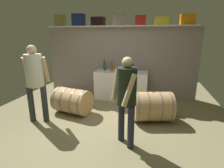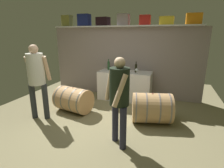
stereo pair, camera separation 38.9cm
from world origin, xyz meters
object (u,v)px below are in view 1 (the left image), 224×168
object	(u,v)px
wine_bottle_green	(104,65)
visitor_tasting	(35,76)
wine_bottle_amber	(112,66)
wine_barrel_near	(72,101)
toolcase_grey	(119,20)
toolcase_red	(141,20)
toolcase_olive	(60,21)
winemaker_pouring	(126,93)
work_cabinet	(121,85)
wine_barrel_far	(153,106)
toolcase_black	(98,21)
toolcase_orange	(188,19)
wine_glass	(134,70)
toolcase_navy	(79,20)
wine_bottle_dark	(132,67)
toolcase_yellow	(162,21)

from	to	relation	value
wine_bottle_green	visitor_tasting	distance (m)	2.21
wine_bottle_amber	visitor_tasting	distance (m)	2.24
wine_bottle_amber	wine_barrel_near	world-z (taller)	wine_bottle_amber
toolcase_grey	toolcase_red	world-z (taller)	toolcase_grey
toolcase_olive	visitor_tasting	distance (m)	2.49
toolcase_olive	winemaker_pouring	xyz separation A→B (m)	(2.48, -2.52, -1.34)
work_cabinet	wine_barrel_far	bearing A→B (deg)	-53.01
toolcase_black	toolcase_red	distance (m)	1.24
work_cabinet	visitor_tasting	world-z (taller)	visitor_tasting
toolcase_grey	toolcase_orange	size ratio (longest dim) A/B	0.86
work_cabinet	wine_bottle_amber	xyz separation A→B (m)	(-0.29, -0.00, 0.56)
toolcase_olive	winemaker_pouring	distance (m)	3.78
visitor_tasting	toolcase_red	bearing A→B (deg)	34.92
toolcase_olive	wine_barrel_near	distance (m)	2.69
wine_glass	toolcase_black	bearing A→B (deg)	159.56
toolcase_navy	wine_bottle_green	size ratio (longest dim) A/B	1.07
toolcase_olive	wine_glass	size ratio (longest dim) A/B	2.18
wine_barrel_near	wine_bottle_dark	bearing A→B (deg)	56.38
wine_bottle_green	winemaker_pouring	xyz separation A→B (m)	(1.05, -2.40, -0.03)
wine_bottle_dark	visitor_tasting	distance (m)	2.62
toolcase_red	winemaker_pouring	world-z (taller)	toolcase_red
wine_glass	visitor_tasting	distance (m)	2.54
toolcase_navy	toolcase_grey	distance (m)	1.24
visitor_tasting	winemaker_pouring	bearing A→B (deg)	-23.24
wine_glass	wine_barrel_near	xyz separation A→B (m)	(-1.36, -1.09, -0.64)
toolcase_black	wine_barrel_near	world-z (taller)	toolcase_black
toolcase_navy	visitor_tasting	size ratio (longest dim) A/B	0.21
wine_bottle_amber	winemaker_pouring	distance (m)	2.42
toolcase_black	toolcase_orange	size ratio (longest dim) A/B	0.96
toolcase_yellow	wine_bottle_dark	size ratio (longest dim) A/B	1.17
toolcase_red	wine_barrel_far	world-z (taller)	toolcase_red
wine_bottle_green	visitor_tasting	world-z (taller)	visitor_tasting
toolcase_grey	wine_bottle_dark	world-z (taller)	toolcase_grey
winemaker_pouring	visitor_tasting	size ratio (longest dim) A/B	0.92
toolcase_navy	wine_bottle_dark	world-z (taller)	toolcase_navy
toolcase_black	work_cabinet	xyz separation A→B (m)	(0.76, -0.23, -1.83)
wine_bottle_green	wine_barrel_near	distance (m)	1.61
toolcase_navy	winemaker_pouring	world-z (taller)	toolcase_navy
toolcase_black	work_cabinet	size ratio (longest dim) A/B	0.23
toolcase_black	wine_bottle_green	size ratio (longest dim) A/B	1.09
wine_bottle_dark	wine_barrel_near	bearing A→B (deg)	-135.88
wine_bottle_dark	wine_bottle_green	bearing A→B (deg)	171.96
toolcase_yellow	wine_bottle_amber	xyz separation A→B (m)	(-1.34, -0.23, -1.26)
toolcase_orange	wine_bottle_dark	size ratio (longest dim) A/B	1.20
toolcase_black	wine_bottle_amber	bearing A→B (deg)	-21.84
wine_barrel_near	visitor_tasting	xyz separation A→B (m)	(-0.54, -0.58, 0.73)
wine_bottle_dark	visitor_tasting	bearing A→B (deg)	-134.89
winemaker_pouring	visitor_tasting	bearing A→B (deg)	32.88
wine_glass	toolcase_yellow	bearing A→B (deg)	31.95
wine_bottle_amber	wine_bottle_dark	distance (m)	0.61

